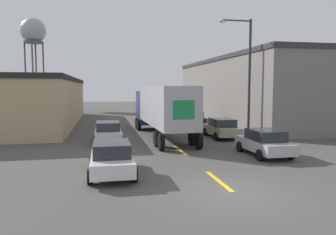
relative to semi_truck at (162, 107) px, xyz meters
name	(u,v)px	position (x,y,z in m)	size (l,w,h in m)	color
ground_plane	(234,193)	(0.14, -13.97, -2.36)	(160.00, 160.00, 0.00)	#4C4947
road_centerline	(180,150)	(0.14, -5.50, -2.35)	(0.20, 16.76, 0.01)	yellow
warehouse_left	(34,101)	(-11.53, 11.59, 0.07)	(8.82, 26.22, 4.85)	tan
warehouse_right	(256,90)	(12.85, 10.01, 1.19)	(10.87, 26.92, 7.09)	slate
semi_truck	(162,107)	(0.00, 0.00, 0.00)	(3.03, 12.83, 3.93)	navy
parked_car_left_near	(112,158)	(-4.14, -10.62, -1.60)	(1.99, 4.14, 1.48)	silver
parked_car_right_mid	(222,128)	(4.43, -1.35, -1.60)	(1.99, 4.14, 1.48)	tan
parked_car_left_far	(108,132)	(-4.14, -1.98, -1.60)	(1.99, 4.14, 1.48)	silver
parked_car_right_far	(193,118)	(4.43, 6.79, -1.60)	(1.99, 4.14, 1.48)	black
parked_car_right_near	(264,142)	(4.43, -8.10, -1.60)	(1.99, 4.14, 1.48)	#B2B2B7
water_tower	(33,33)	(-16.37, 38.15, 11.25)	(4.43, 4.43, 16.22)	#47474C
street_lamp	(246,70)	(6.47, -1.08, 2.85)	(2.69, 0.32, 9.05)	#2D2D30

